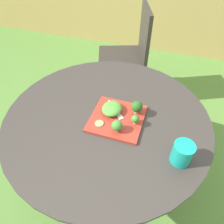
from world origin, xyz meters
The scene contains 12 objects.
ground_plane centered at (0.00, 0.00, 0.00)m, with size 12.00×12.00×0.00m, color #568438.
bamboo_fence centered at (0.00, 2.14, 0.62)m, with size 8.00×0.08×1.23m, color tan.
patio_table centered at (0.00, 0.00, 0.50)m, with size 1.07×1.07×0.71m.
patio_chair centered at (-0.13, 1.06, 0.53)m, with size 0.56×0.56×0.90m.
salad_plate centered at (0.06, -0.01, 0.71)m, with size 0.26×0.26×0.01m, color #AD3323.
drinking_glass centered at (0.38, -0.15, 0.75)m, with size 0.09×0.09×0.10m.
fork centered at (0.04, 0.03, 0.72)m, with size 0.12×0.12×0.00m.
lettuce_mound centered at (0.02, 0.02, 0.74)m, with size 0.10×0.12×0.04m, color #519338.
broccoli_floret_0 centered at (0.08, -0.09, 0.75)m, with size 0.05×0.05×0.06m.
broccoli_floret_1 centered at (0.15, -0.02, 0.75)m, with size 0.04×0.04×0.05m.
broccoli_floret_2 centered at (0.14, 0.05, 0.76)m, with size 0.06×0.06×0.07m.
cucumber_slice_0 centered at (-0.01, -0.08, 0.72)m, with size 0.04×0.04×0.01m, color #8EB766.
Camera 1 is at (0.26, -0.71, 1.49)m, focal length 33.44 mm.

